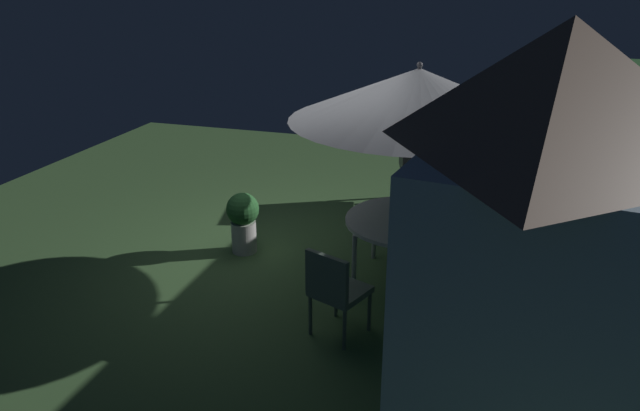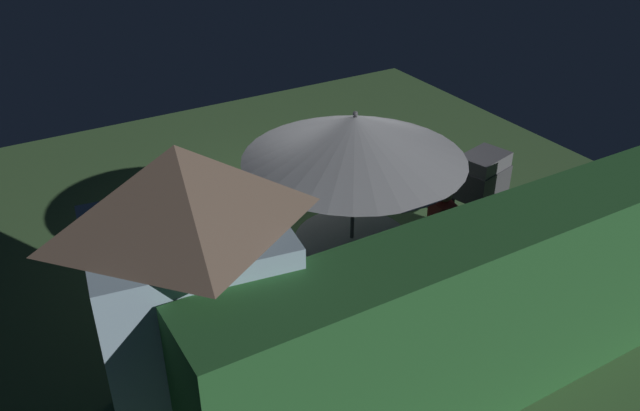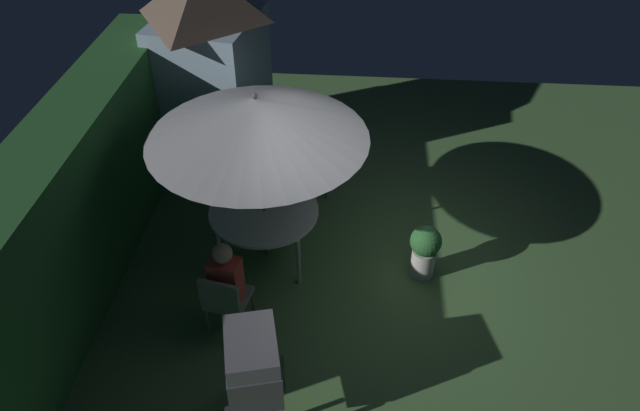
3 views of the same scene
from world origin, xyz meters
The scene contains 10 objects.
ground_plane centered at (0.00, 0.00, 0.00)m, with size 11.00×11.00×0.00m, color #47703D.
hedge_backdrop centered at (0.00, 3.50, 1.06)m, with size 6.17×0.81×2.11m.
garden_shed centered at (2.61, 2.44, 1.55)m, with size 1.90×1.70×3.03m.
patio_table centered at (0.19, 1.31, 0.71)m, with size 1.39×1.39×0.77m.
patio_umbrella centered at (0.19, 1.31, 2.10)m, with size 2.59×2.59×2.42m.
bbq_grill centered at (-2.17, 1.04, 0.85)m, with size 0.80×0.65×1.20m.
chair_near_shed centered at (-1.11, 1.56, 0.52)m, with size 0.54×0.54×0.90m.
chair_far_side centered at (1.43, 0.83, 0.52)m, with size 0.60×0.60×0.90m.
potted_plant_by_shed centered at (-0.01, -0.74, 0.43)m, with size 0.40×0.40×0.76m.
person_in_red centered at (-1.03, 1.54, 0.78)m, with size 0.30×0.38×1.26m.
Camera 2 is at (3.98, 6.94, 5.15)m, focal length 37.04 mm.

